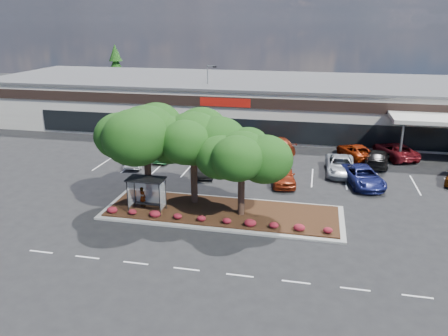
# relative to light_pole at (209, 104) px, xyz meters

# --- Properties ---
(ground) EXTENTS (160.00, 160.00, 0.00)m
(ground) POSITION_rel_light_pole_xyz_m (9.01, -28.01, -3.78)
(ground) COLOR black
(ground) RESTS_ON ground
(retail_store) EXTENTS (80.40, 25.20, 6.25)m
(retail_store) POSITION_rel_light_pole_xyz_m (9.08, 5.90, -0.62)
(retail_store) COLOR beige
(retail_store) RESTS_ON ground
(landscape_island) EXTENTS (18.00, 6.00, 0.26)m
(landscape_island) POSITION_rel_light_pole_xyz_m (7.01, -24.01, -3.65)
(landscape_island) COLOR gray
(landscape_island) RESTS_ON ground
(lane_markings) EXTENTS (33.12, 20.06, 0.01)m
(lane_markings) POSITION_rel_light_pole_xyz_m (8.87, -17.58, -3.77)
(lane_markings) COLOR silver
(lane_markings) RESTS_ON ground
(shrub_row) EXTENTS (17.00, 0.80, 0.50)m
(shrub_row) POSITION_rel_light_pole_xyz_m (7.01, -26.11, -3.27)
(shrub_row) COLOR maroon
(shrub_row) RESTS_ON landscape_island
(bus_shelter) EXTENTS (2.75, 1.55, 2.59)m
(bus_shelter) POSITION_rel_light_pole_xyz_m (1.51, -25.06, -1.47)
(bus_shelter) COLOR black
(bus_shelter) RESTS_ON landscape_island
(island_tree_west) EXTENTS (7.20, 7.20, 7.89)m
(island_tree_west) POSITION_rel_light_pole_xyz_m (1.01, -23.51, 0.43)
(island_tree_west) COLOR #123A10
(island_tree_west) RESTS_ON landscape_island
(island_tree_mid) EXTENTS (6.60, 6.60, 7.32)m
(island_tree_mid) POSITION_rel_light_pole_xyz_m (4.51, -22.81, 0.14)
(island_tree_mid) COLOR #123A10
(island_tree_mid) RESTS_ON landscape_island
(island_tree_east) EXTENTS (5.80, 5.80, 6.50)m
(island_tree_east) POSITION_rel_light_pole_xyz_m (8.51, -24.31, -0.26)
(island_tree_east) COLOR #123A10
(island_tree_east) RESTS_ON landscape_island
(conifer_north_west) EXTENTS (4.40, 4.40, 10.00)m
(conifer_north_west) POSITION_rel_light_pole_xyz_m (-20.99, 17.99, 1.22)
(conifer_north_west) COLOR #123A10
(conifer_north_west) RESTS_ON ground
(person_waiting) EXTENTS (0.68, 0.56, 1.60)m
(person_waiting) POSITION_rel_light_pole_xyz_m (0.87, -24.53, -2.71)
(person_waiting) COLOR #594C47
(person_waiting) RESTS_ON landscape_island
(light_pole) EXTENTS (1.43, 0.50, 8.60)m
(light_pole) POSITION_rel_light_pole_xyz_m (0.00, 0.00, 0.00)
(light_pole) COLOR gray
(light_pole) RESTS_ON ground
(car_0) EXTENTS (1.99, 4.82, 1.55)m
(car_0) POSITION_rel_light_pole_xyz_m (-1.52, -12.08, -3.00)
(car_0) COLOR #1B5528
(car_0) RESTS_ON ground
(car_1) EXTENTS (2.13, 4.72, 1.50)m
(car_1) POSITION_rel_light_pole_xyz_m (-3.87, -14.33, -3.02)
(car_1) COLOR silver
(car_1) RESTS_ON ground
(car_2) EXTENTS (2.47, 4.83, 1.52)m
(car_2) POSITION_rel_light_pole_xyz_m (3.57, -15.59, -3.02)
(car_2) COLOR black
(car_2) RESTS_ON ground
(car_3) EXTENTS (3.45, 5.36, 1.67)m
(car_3) POSITION_rel_light_pole_xyz_m (5.25, -12.84, -2.94)
(car_3) COLOR #0B1F52
(car_3) RESTS_ON ground
(car_4) EXTENTS (2.87, 5.28, 1.70)m
(car_4) POSITION_rel_light_pole_xyz_m (10.92, -16.53, -2.92)
(car_4) COLOR maroon
(car_4) RESTS_ON ground
(car_5) EXTENTS (2.81, 5.88, 1.62)m
(car_5) POSITION_rel_light_pole_xyz_m (16.06, -12.75, -2.97)
(car_5) COLOR #AAAFB5
(car_5) RESTS_ON ground
(car_6) EXTENTS (4.12, 6.30, 1.61)m
(car_6) POSITION_rel_light_pole_xyz_m (17.88, -15.49, -2.97)
(car_6) COLOR navy
(car_6) RESTS_ON ground
(car_9) EXTENTS (1.77, 4.17, 1.34)m
(car_9) POSITION_rel_light_pole_xyz_m (-4.38, -5.98, -3.11)
(car_9) COLOR brown
(car_9) RESTS_ON ground
(car_10) EXTENTS (3.55, 6.46, 1.71)m
(car_10) POSITION_rel_light_pole_xyz_m (0.96, -8.85, -2.92)
(car_10) COLOR black
(car_10) RESTS_ON ground
(car_11) EXTENTS (2.81, 4.85, 1.55)m
(car_11) POSITION_rel_light_pole_xyz_m (7.21, -8.99, -3.00)
(car_11) COLOR brown
(car_11) RESTS_ON ground
(car_12) EXTENTS (2.06, 4.46, 1.42)m
(car_12) POSITION_rel_light_pole_xyz_m (8.71, -6.86, -3.07)
(car_12) COLOR maroon
(car_12) RESTS_ON ground
(car_13) EXTENTS (4.53, 6.27, 1.69)m
(car_13) POSITION_rel_light_pole_xyz_m (9.64, -6.83, -2.93)
(car_13) COLOR maroon
(car_13) RESTS_ON ground
(car_14) EXTENTS (4.37, 5.86, 1.48)m
(car_14) POSITION_rel_light_pole_xyz_m (17.82, -7.33, -3.04)
(car_14) COLOR #902306
(car_14) RESTS_ON ground
(car_15) EXTENTS (3.05, 5.71, 1.57)m
(car_15) POSITION_rel_light_pole_xyz_m (19.78, -9.43, -2.99)
(car_15) COLOR black
(car_15) RESTS_ON ground
(car_16) EXTENTS (4.75, 6.45, 1.63)m
(car_16) POSITION_rel_light_pole_xyz_m (21.87, -6.43, -2.96)
(car_16) COLOR maroon
(car_16) RESTS_ON ground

